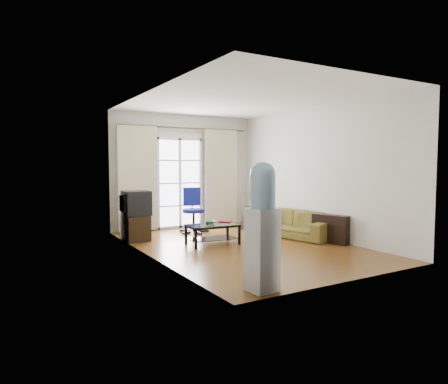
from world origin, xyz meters
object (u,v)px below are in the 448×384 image
Objects in this scene: crt_tv at (135,203)px; task_chair at (193,219)px; water_cooler at (262,224)px; tv_stand at (135,228)px; sofa at (290,223)px; coffee_table at (213,232)px.

task_chair is at bearing 7.77° from crt_tv.
tv_stand is at bearing 91.10° from water_cooler.
sofa reaches higher than coffee_table.
coffee_table is 1.72m from crt_tv.
water_cooler is (-1.08, -4.11, 0.52)m from task_chair.
water_cooler reaches higher than crt_tv.
crt_tv is at bearing 116.38° from tv_stand.
water_cooler reaches higher than task_chair.
crt_tv reaches higher than coffee_table.
sofa is 3.00× the size of tv_stand.
task_chair is at bearing -146.98° from sofa.
water_cooler is (0.30, -3.95, 0.57)m from tv_stand.
water_cooler is at bearing -83.67° from tv_stand.
tv_stand is at bearing -157.02° from task_chair.
crt_tv is (-1.11, 1.22, 0.50)m from coffee_table.
crt_tv is at bearing -127.79° from sofa.
task_chair is (-1.56, 1.45, 0.02)m from sofa.
tv_stand is 0.50m from crt_tv.
coffee_table is 0.63× the size of water_cooler.
coffee_table is at bearing -45.66° from tv_stand.
water_cooler reaches higher than tv_stand.
coffee_table is at bearing -106.19° from sofa.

